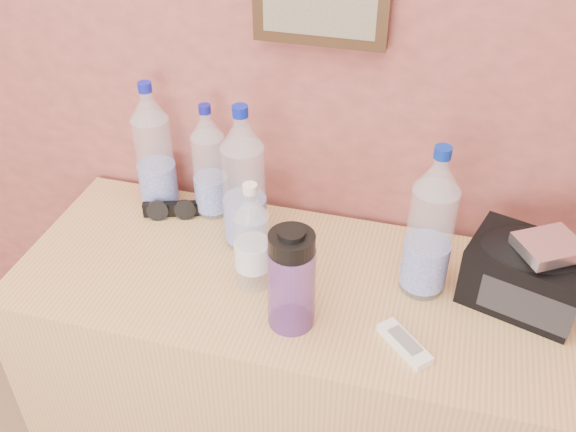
# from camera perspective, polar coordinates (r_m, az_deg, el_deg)

# --- Properties ---
(dresser) EXTENTS (1.29, 0.54, 0.81)m
(dresser) POSITION_cam_1_polar(r_m,az_deg,el_deg) (1.80, 0.01, -15.04)
(dresser) COLOR #B17F50
(dresser) RESTS_ON ground
(pet_large_a) EXTENTS (0.10, 0.10, 0.35)m
(pet_large_a) POSITION_cam_1_polar(r_m,az_deg,el_deg) (1.70, -11.80, 5.46)
(pet_large_a) COLOR white
(pet_large_a) RESTS_ON dresser
(pet_large_b) EXTENTS (0.08, 0.08, 0.31)m
(pet_large_b) POSITION_cam_1_polar(r_m,az_deg,el_deg) (1.65, -6.99, 4.35)
(pet_large_b) COLOR silver
(pet_large_b) RESTS_ON dresser
(pet_large_c) EXTENTS (0.10, 0.10, 0.37)m
(pet_large_c) POSITION_cam_1_polar(r_m,az_deg,el_deg) (1.52, -3.95, 2.67)
(pet_large_c) COLOR silver
(pet_large_c) RESTS_ON dresser
(pet_large_d) EXTENTS (0.10, 0.10, 0.37)m
(pet_large_d) POSITION_cam_1_polar(r_m,az_deg,el_deg) (1.41, 12.51, -1.24)
(pet_large_d) COLOR #A9BEDB
(pet_large_d) RESTS_ON dresser
(pet_small) EXTENTS (0.08, 0.08, 0.27)m
(pet_small) POSITION_cam_1_polar(r_m,az_deg,el_deg) (1.42, -3.20, -2.30)
(pet_small) COLOR white
(pet_small) RESTS_ON dresser
(nalgene_bottle) EXTENTS (0.10, 0.10, 0.25)m
(nalgene_bottle) POSITION_cam_1_polar(r_m,az_deg,el_deg) (1.33, 0.31, -5.61)
(nalgene_bottle) COLOR #683AA3
(nalgene_bottle) RESTS_ON dresser
(sunglasses) EXTENTS (0.16, 0.10, 0.04)m
(sunglasses) POSITION_cam_1_polar(r_m,az_deg,el_deg) (1.72, -10.25, 0.62)
(sunglasses) COLOR black
(sunglasses) RESTS_ON dresser
(ac_remote) EXTENTS (0.13, 0.12, 0.02)m
(ac_remote) POSITION_cam_1_polar(r_m,az_deg,el_deg) (1.37, 10.31, -11.11)
(ac_remote) COLOR beige
(ac_remote) RESTS_ON dresser
(toiletry_bag) EXTENTS (0.28, 0.24, 0.16)m
(toiletry_bag) POSITION_cam_1_polar(r_m,az_deg,el_deg) (1.49, 20.40, -4.64)
(toiletry_bag) COLOR black
(toiletry_bag) RESTS_ON dresser
(foil_packet) EXTENTS (0.16, 0.15, 0.03)m
(foil_packet) POSITION_cam_1_polar(r_m,az_deg,el_deg) (1.42, 22.21, -2.52)
(foil_packet) COLOR silver
(foil_packet) RESTS_ON toiletry_bag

